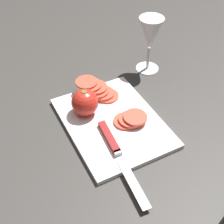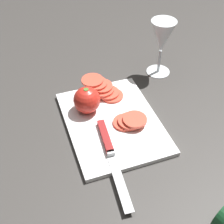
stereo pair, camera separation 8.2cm
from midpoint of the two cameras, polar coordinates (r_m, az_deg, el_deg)
The scene contains 7 objects.
ground_plane at distance 0.86m, azimuth -2.04°, elevation -2.13°, with size 3.00×3.00×0.00m, color #383533.
cutting_board at distance 0.85m, azimuth -2.77°, elevation -1.92°, with size 0.32×0.24×0.01m.
wine_glass at distance 0.99m, azimuth 4.58°, elevation 13.75°, with size 0.08×0.08×0.18m.
whole_tomato at distance 0.85m, azimuth -7.77°, elevation 1.63°, with size 0.07×0.07×0.08m.
knife at distance 0.78m, azimuth -2.80°, elevation -6.30°, with size 0.27×0.04×0.01m.
tomato_slice_stack_near at distance 0.83m, azimuth 0.54°, elevation -1.47°, with size 0.07×0.09×0.02m.
tomato_slice_stack_far at distance 0.91m, azimuth -5.33°, elevation 4.09°, with size 0.11×0.11×0.04m.
Camera 1 is at (-0.53, 0.29, 0.61)m, focal length 50.00 mm.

